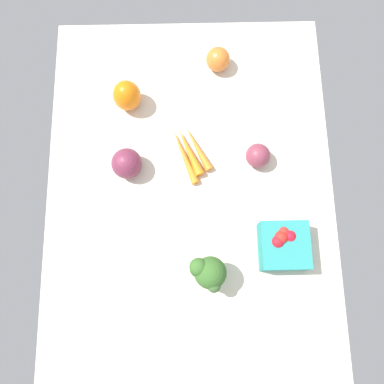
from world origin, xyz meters
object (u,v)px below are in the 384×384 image
object	(u,v)px
heirloom_tomato_orange	(220,59)
berry_basket	(285,245)
red_onion_center	(260,156)
broccoli_head	(210,272)
bell_pepper_orange	(129,96)
red_onion_near_basket	(129,163)
carrot_bunch	(192,152)

from	to	relation	value
heirloom_tomato_orange	berry_basket	bearing A→B (deg)	15.45
heirloom_tomato_orange	red_onion_center	bearing A→B (deg)	18.48
broccoli_head	berry_basket	bearing A→B (deg)	108.55
bell_pepper_orange	heirloom_tomato_orange	distance (cm)	27.53
bell_pepper_orange	broccoli_head	world-z (taller)	broccoli_head
bell_pepper_orange	red_onion_near_basket	size ratio (longest dim) A/B	1.19
bell_pepper_orange	red_onion_near_basket	bearing A→B (deg)	0.59
bell_pepper_orange	heirloom_tomato_orange	size ratio (longest dim) A/B	1.41
red_onion_center	carrot_bunch	xyz separation A→B (cm)	(-2.15, -17.72, -2.05)
berry_basket	heirloom_tomato_orange	world-z (taller)	berry_basket
berry_basket	bell_pepper_orange	bearing A→B (deg)	-135.97
red_onion_center	carrot_bunch	world-z (taller)	red_onion_center
red_onion_near_basket	heirloom_tomato_orange	bearing A→B (deg)	140.61
bell_pepper_orange	heirloom_tomato_orange	bearing A→B (deg)	114.34
red_onion_center	red_onion_near_basket	xyz separation A→B (cm)	(1.72, -34.39, 0.76)
carrot_bunch	heirloom_tomato_orange	bearing A→B (deg)	162.78
berry_basket	red_onion_near_basket	distance (cm)	44.96
berry_basket	heirloom_tomato_orange	bearing A→B (deg)	-164.55
red_onion_center	red_onion_near_basket	size ratio (longest dim) A/B	0.81
red_onion_center	broccoli_head	bearing A→B (deg)	-25.30
red_onion_near_basket	heirloom_tomato_orange	world-z (taller)	red_onion_near_basket
red_onion_near_basket	broccoli_head	size ratio (longest dim) A/B	0.73
bell_pepper_orange	heirloom_tomato_orange	world-z (taller)	bell_pepper_orange
red_onion_near_basket	carrot_bunch	distance (cm)	17.35
heirloom_tomato_orange	red_onion_near_basket	bearing A→B (deg)	-39.39
heirloom_tomato_orange	carrot_bunch	world-z (taller)	heirloom_tomato_orange
berry_basket	carrot_bunch	xyz separation A→B (cm)	(-25.77, -22.59, -2.45)
berry_basket	carrot_bunch	size ratio (longest dim) A/B	0.70
red_onion_near_basket	heirloom_tomato_orange	size ratio (longest dim) A/B	1.19
broccoli_head	carrot_bunch	world-z (taller)	broccoli_head
red_onion_center	broccoli_head	size ratio (longest dim) A/B	0.59
berry_basket	red_onion_near_basket	size ratio (longest dim) A/B	1.48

